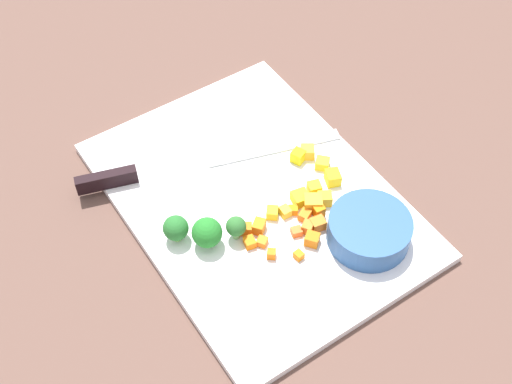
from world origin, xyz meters
name	(u,v)px	position (x,y,z in m)	size (l,w,h in m)	color
ground_plane	(256,203)	(0.00, 0.00, 0.00)	(4.00, 4.00, 0.00)	brown
cutting_board	(256,200)	(0.00, 0.00, 0.01)	(0.42, 0.31, 0.01)	white
prep_bowl	(369,230)	(-0.13, -0.08, 0.03)	(0.10, 0.10, 0.03)	#2D5791
chef_knife	(158,170)	(0.10, 0.09, 0.02)	(0.12, 0.35, 0.02)	silver
carrot_dice_0	(318,210)	(-0.07, -0.05, 0.02)	(0.01, 0.01, 0.02)	orange
carrot_dice_1	(318,224)	(-0.08, -0.04, 0.02)	(0.02, 0.02, 0.01)	orange
carrot_dice_2	(305,215)	(-0.06, -0.03, 0.02)	(0.02, 0.01, 0.01)	orange
carrot_dice_3	(271,254)	(-0.09, 0.04, 0.02)	(0.01, 0.01, 0.01)	orange
carrot_dice_4	(262,242)	(-0.06, 0.03, 0.02)	(0.01, 0.01, 0.01)	orange
carrot_dice_5	(299,255)	(-0.10, 0.01, 0.02)	(0.01, 0.01, 0.01)	orange
carrot_dice_6	(293,210)	(-0.05, -0.02, 0.02)	(0.01, 0.01, 0.01)	orange
carrot_dice_7	(296,232)	(-0.08, -0.01, 0.02)	(0.01, 0.01, 0.01)	orange
carrot_dice_8	(312,239)	(-0.10, -0.02, 0.02)	(0.02, 0.02, 0.01)	orange
carrot_dice_9	(308,227)	(-0.08, -0.02, 0.02)	(0.01, 0.01, 0.01)	orange
carrot_dice_10	(250,242)	(-0.06, 0.05, 0.02)	(0.01, 0.01, 0.01)	orange
carrot_dice_11	(259,227)	(-0.05, 0.03, 0.02)	(0.01, 0.02, 0.02)	orange
carrot_dice_12	(245,229)	(-0.04, 0.04, 0.02)	(0.02, 0.01, 0.01)	orange
pepper_dice_0	(313,203)	(-0.05, -0.05, 0.02)	(0.02, 0.02, 0.02)	yellow
pepper_dice_1	(333,177)	(-0.03, -0.10, 0.02)	(0.02, 0.02, 0.02)	yellow
pepper_dice_2	(274,212)	(-0.04, 0.00, 0.02)	(0.01, 0.01, 0.01)	yellow
pepper_dice_3	(285,212)	(-0.04, -0.01, 0.02)	(0.01, 0.01, 0.01)	yellow
pepper_dice_4	(300,198)	(-0.04, -0.04, 0.02)	(0.02, 0.02, 0.01)	yellow
pepper_dice_5	(325,199)	(-0.06, -0.07, 0.02)	(0.02, 0.02, 0.02)	yellow
pepper_dice_6	(314,188)	(-0.03, -0.07, 0.02)	(0.02, 0.02, 0.01)	yellow
pepper_dice_7	(298,156)	(0.02, -0.08, 0.02)	(0.02, 0.02, 0.02)	yellow
pepper_dice_8	(322,163)	(-0.01, -0.10, 0.02)	(0.02, 0.02, 0.01)	yellow
pepper_dice_9	(307,152)	(0.02, -0.10, 0.02)	(0.02, 0.02, 0.02)	yellow
broccoli_floret_0	(236,227)	(-0.04, 0.05, 0.03)	(0.02, 0.02, 0.03)	#7FAF67
broccoli_floret_1	(176,229)	(0.00, 0.12, 0.03)	(0.03, 0.03, 0.04)	#8FBF60
broccoli_floret_2	(207,233)	(-0.03, 0.09, 0.03)	(0.04, 0.04, 0.04)	#83C166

